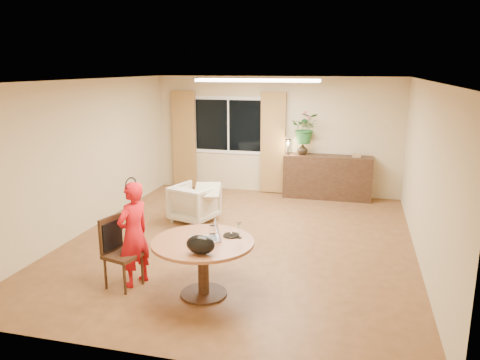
# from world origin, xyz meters

# --- Properties ---
(floor) EXTENTS (6.50, 6.50, 0.00)m
(floor) POSITION_xyz_m (0.00, 0.00, 0.00)
(floor) COLOR brown
(floor) RESTS_ON ground
(ceiling) EXTENTS (6.50, 6.50, 0.00)m
(ceiling) POSITION_xyz_m (0.00, 0.00, 2.60)
(ceiling) COLOR white
(ceiling) RESTS_ON wall_back
(wall_back) EXTENTS (5.50, 0.00, 5.50)m
(wall_back) POSITION_xyz_m (0.00, 3.25, 1.30)
(wall_back) COLOR #CDBA85
(wall_back) RESTS_ON floor
(wall_left) EXTENTS (0.00, 6.50, 6.50)m
(wall_left) POSITION_xyz_m (-2.75, 0.00, 1.30)
(wall_left) COLOR #CDBA85
(wall_left) RESTS_ON floor
(wall_right) EXTENTS (0.00, 6.50, 6.50)m
(wall_right) POSITION_xyz_m (2.75, 0.00, 1.30)
(wall_right) COLOR #CDBA85
(wall_right) RESTS_ON floor
(window) EXTENTS (1.70, 0.03, 1.30)m
(window) POSITION_xyz_m (-1.10, 3.23, 1.50)
(window) COLOR white
(window) RESTS_ON wall_back
(curtain_left) EXTENTS (0.55, 0.08, 2.25)m
(curtain_left) POSITION_xyz_m (-2.15, 3.15, 1.15)
(curtain_left) COLOR brown
(curtain_left) RESTS_ON wall_back
(curtain_right) EXTENTS (0.55, 0.08, 2.25)m
(curtain_right) POSITION_xyz_m (-0.05, 3.15, 1.15)
(curtain_right) COLOR brown
(curtain_right) RESTS_ON wall_back
(ceiling_panel) EXTENTS (2.20, 0.35, 0.05)m
(ceiling_panel) POSITION_xyz_m (0.00, 1.20, 2.57)
(ceiling_panel) COLOR white
(ceiling_panel) RESTS_ON ceiling
(dining_table) EXTENTS (1.27, 1.27, 0.72)m
(dining_table) POSITION_xyz_m (0.00, -1.90, 0.57)
(dining_table) COLOR brown
(dining_table) RESTS_ON floor
(dining_chair) EXTENTS (0.54, 0.51, 0.93)m
(dining_chair) POSITION_xyz_m (-1.07, -1.93, 0.46)
(dining_chair) COLOR black
(dining_chair) RESTS_ON floor
(child) EXTENTS (0.59, 0.48, 1.39)m
(child) POSITION_xyz_m (-0.96, -1.82, 0.69)
(child) COLOR #B80E24
(child) RESTS_ON floor
(laptop) EXTENTS (0.44, 0.36, 0.25)m
(laptop) POSITION_xyz_m (0.01, -1.86, 0.85)
(laptop) COLOR #B7B7BC
(laptop) RESTS_ON dining_table
(tumbler) EXTENTS (0.10, 0.10, 0.11)m
(tumbler) POSITION_xyz_m (0.04, -1.63, 0.78)
(tumbler) COLOR white
(tumbler) RESTS_ON dining_table
(wine_glass) EXTENTS (0.09, 0.09, 0.20)m
(wine_glass) POSITION_xyz_m (0.41, -1.69, 0.82)
(wine_glass) COLOR white
(wine_glass) RESTS_ON dining_table
(pot_lid) EXTENTS (0.24, 0.24, 0.03)m
(pot_lid) POSITION_xyz_m (0.30, -1.65, 0.74)
(pot_lid) COLOR white
(pot_lid) RESTS_ON dining_table
(handbag) EXTENTS (0.37, 0.25, 0.23)m
(handbag) POSITION_xyz_m (0.11, -2.30, 0.84)
(handbag) COLOR black
(handbag) RESTS_ON dining_table
(armchair) EXTENTS (0.93, 0.94, 0.69)m
(armchair) POSITION_xyz_m (-1.09, 0.83, 0.35)
(armchair) COLOR beige
(armchair) RESTS_ON floor
(throw) EXTENTS (0.56, 0.63, 0.03)m
(throw) POSITION_xyz_m (-0.81, 0.77, 0.71)
(throw) COLOR beige
(throw) RESTS_ON armchair
(sideboard) EXTENTS (1.88, 0.46, 0.94)m
(sideboard) POSITION_xyz_m (1.19, 3.01, 0.47)
(sideboard) COLOR black
(sideboard) RESTS_ON floor
(vase) EXTENTS (0.28, 0.28, 0.25)m
(vase) POSITION_xyz_m (0.63, 3.01, 1.06)
(vase) COLOR black
(vase) RESTS_ON sideboard
(bouquet) EXTENTS (0.64, 0.57, 0.66)m
(bouquet) POSITION_xyz_m (0.67, 3.01, 1.52)
(bouquet) COLOR #286C2B
(bouquet) RESTS_ON vase
(book_stack) EXTENTS (0.19, 0.14, 0.08)m
(book_stack) POSITION_xyz_m (1.78, 3.01, 0.98)
(book_stack) COLOR #8A6446
(book_stack) RESTS_ON sideboard
(desk_lamp) EXTENTS (0.18, 0.18, 0.35)m
(desk_lamp) POSITION_xyz_m (0.32, 2.96, 1.11)
(desk_lamp) COLOR black
(desk_lamp) RESTS_ON sideboard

